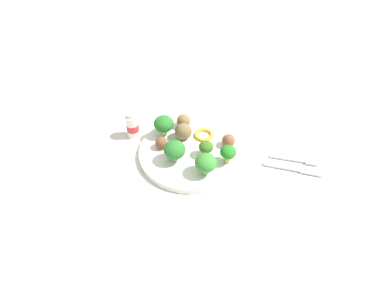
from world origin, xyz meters
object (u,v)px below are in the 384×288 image
Objects in this scene: broccoli_floret_center at (206,163)px; fork at (296,159)px; broccoli_floret_mid_left at (175,150)px; plate at (192,152)px; meatball_mid_left at (183,131)px; napkin at (292,165)px; meatball_center at (183,121)px; meatball_front_left at (161,143)px; pepper_ring_near_rim at (204,135)px; broccoli_floret_mid_right at (164,124)px; broccoli_floret_back_left at (228,153)px; knife at (295,169)px; yogurt_bottle at (132,126)px; meatball_front_right at (228,141)px; broccoli_floret_front_right at (206,147)px.

fork is at bearing 25.07° from broccoli_floret_center.
plate is at bearing 54.76° from broccoli_floret_mid_left.
broccoli_floret_center is 0.14m from meatball_mid_left.
plate is 0.10m from broccoli_floret_center.
meatball_mid_left is at bearing 173.76° from napkin.
meatball_front_left is (-0.04, -0.10, -0.00)m from meatball_center.
napkin is at bearing 22.04° from broccoli_floret_center.
meatball_front_left is at bearing -174.56° from plate.
meatball_center reaches higher than pepper_ring_near_rim.
plate is at bearing -27.78° from broccoli_floret_mid_right.
broccoli_floret_mid_right reaches higher than meatball_mid_left.
meatball_mid_left is at bearing -77.11° from meatball_center.
meatball_front_left is (-0.05, 0.04, -0.02)m from broccoli_floret_mid_left.
broccoli_floret_back_left is at bearing -167.38° from napkin.
meatball_front_left is 0.23× the size of knife.
yogurt_bottle reaches higher than napkin.
fork is at bearing 5.87° from plate.
broccoli_floret_back_left is 0.17m from napkin.
meatball_front_right is 0.24× the size of knife.
meatball_mid_left is (0.05, 0.05, 0.01)m from meatball_front_left.
broccoli_floret_mid_left reaches higher than meatball_mid_left.
broccoli_floret_back_left is 0.28m from yogurt_bottle.
meatball_front_right is 1.06× the size of meatball_front_left.
broccoli_floret_mid_left is 0.31m from knife.
plate is 7.19× the size of meatball_center.
meatball_front_right is at bearing -1.09° from yogurt_bottle.
knife is (-0.00, -0.04, -0.00)m from fork.
broccoli_floret_mid_left is at bearing 161.52° from broccoli_floret_center.
fork is at bearing 62.05° from napkin.
meatball_front_right is at bearing 69.62° from broccoli_floret_center.
broccoli_floret_mid_left reaches higher than knife.
meatball_mid_left reaches higher than knife.
broccoli_floret_front_right is 0.24m from fork.
broccoli_floret_mid_left is at bearing -116.32° from pepper_ring_near_rim.
broccoli_floret_mid_right reaches higher than fork.
pepper_ring_near_rim is 0.31× the size of napkin.
broccoli_floret_mid_left is 0.17m from yogurt_bottle.
meatball_mid_left is 0.27× the size of napkin.
meatball_mid_left is at bearing 124.84° from broccoli_floret_center.
meatball_mid_left is at bearing 151.92° from broccoli_floret_back_left.
broccoli_floret_front_right is 0.93× the size of meatball_mid_left.
meatball_mid_left is 0.31m from knife.
meatball_center is (-0.08, 0.10, -0.01)m from broccoli_floret_front_right.
broccoli_floret_center reaches higher than knife.
plate is at bearing 162.30° from broccoli_floret_front_right.
knife is at bearing -6.37° from yogurt_bottle.
yogurt_bottle reaches higher than broccoli_floret_back_left.
meatball_center is 0.27× the size of knife.
broccoli_floret_center reaches higher than plate.
broccoli_floret_front_right reaches higher than pepper_ring_near_rim.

